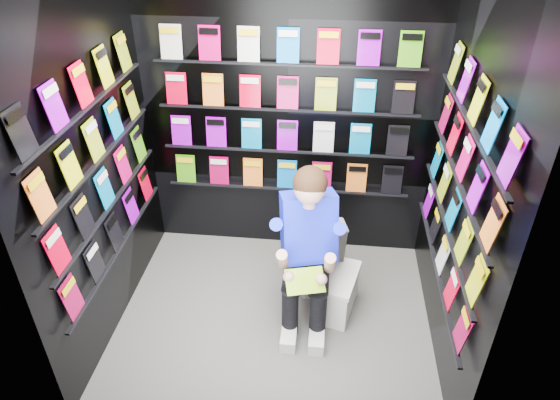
# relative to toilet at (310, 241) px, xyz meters

# --- Properties ---
(floor) EXTENTS (2.40, 2.40, 0.00)m
(floor) POSITION_rel_toilet_xyz_m (-0.24, -0.54, -0.37)
(floor) COLOR #575755
(floor) RESTS_ON ground
(wall_back) EXTENTS (2.40, 0.04, 2.60)m
(wall_back) POSITION_rel_toilet_xyz_m (-0.24, 0.46, 0.93)
(wall_back) COLOR black
(wall_back) RESTS_ON floor
(wall_front) EXTENTS (2.40, 0.04, 2.60)m
(wall_front) POSITION_rel_toilet_xyz_m (-0.24, -1.54, 0.93)
(wall_front) COLOR black
(wall_front) RESTS_ON floor
(wall_left) EXTENTS (0.04, 2.00, 2.60)m
(wall_left) POSITION_rel_toilet_xyz_m (-1.44, -0.54, 0.93)
(wall_left) COLOR black
(wall_left) RESTS_ON floor
(wall_right) EXTENTS (0.04, 2.00, 2.60)m
(wall_right) POSITION_rel_toilet_xyz_m (0.96, -0.54, 0.93)
(wall_right) COLOR black
(wall_right) RESTS_ON floor
(comics_back) EXTENTS (2.10, 0.06, 1.37)m
(comics_back) POSITION_rel_toilet_xyz_m (-0.24, 0.43, 0.94)
(comics_back) COLOR red
(comics_back) RESTS_ON wall_back
(comics_left) EXTENTS (0.06, 1.70, 1.37)m
(comics_left) POSITION_rel_toilet_xyz_m (-1.41, -0.54, 0.94)
(comics_left) COLOR red
(comics_left) RESTS_ON wall_left
(comics_right) EXTENTS (0.06, 1.70, 1.37)m
(comics_right) POSITION_rel_toilet_xyz_m (0.93, -0.54, 0.94)
(comics_right) COLOR red
(comics_right) RESTS_ON wall_right
(toilet) EXTENTS (0.60, 0.83, 0.73)m
(toilet) POSITION_rel_toilet_xyz_m (0.00, 0.00, 0.00)
(toilet) COLOR white
(toilet) RESTS_ON floor
(longbox) EXTENTS (0.33, 0.48, 0.32)m
(longbox) POSITION_rel_toilet_xyz_m (0.25, -0.39, -0.21)
(longbox) COLOR silver
(longbox) RESTS_ON floor
(longbox_lid) EXTENTS (0.36, 0.50, 0.03)m
(longbox_lid) POSITION_rel_toilet_xyz_m (0.25, -0.39, -0.03)
(longbox_lid) COLOR silver
(longbox_lid) RESTS_ON longbox
(reader) EXTENTS (0.72, 0.89, 1.44)m
(reader) POSITION_rel_toilet_xyz_m (0.00, -0.38, 0.41)
(reader) COLOR #1623EB
(reader) RESTS_ON toilet
(held_comic) EXTENTS (0.30, 0.22, 0.11)m
(held_comic) POSITION_rel_toilet_xyz_m (0.00, -0.73, 0.21)
(held_comic) COLOR green
(held_comic) RESTS_ON reader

